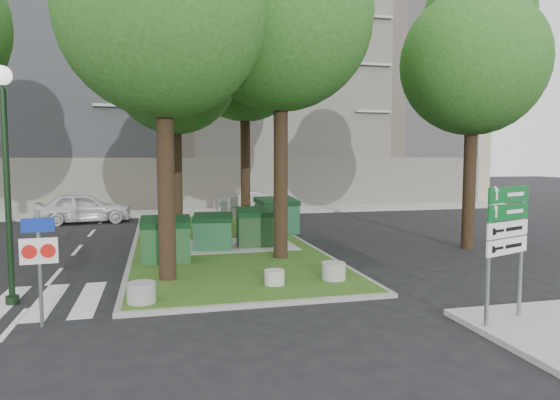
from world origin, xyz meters
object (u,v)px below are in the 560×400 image
object	(u,v)px
tree_street_right	(475,49)
bollard_left	(141,292)
tree_median_near_right	(283,0)
tree_median_mid	(177,58)
dumpster_a	(166,240)
bollard_right	(334,271)
dumpster_c	(257,227)
dumpster_b	(213,232)
traffic_sign_pole	(39,253)
car_silver	(258,204)
car_white	(84,208)
street_lamp	(6,156)
dumpster_d	(277,216)
bollard_mid	(274,277)
directional_sign	(506,232)
tree_median_far	(246,44)

from	to	relation	value
tree_street_right	bollard_left	bearing A→B (deg)	-157.83
tree_median_near_right	tree_median_mid	distance (m)	5.50
dumpster_a	bollard_right	bearing A→B (deg)	-37.37
dumpster_c	tree_median_near_right	bearing A→B (deg)	-75.55
dumpster_b	traffic_sign_pole	size ratio (longest dim) A/B	0.65
dumpster_a	car_silver	size ratio (longest dim) A/B	0.34
dumpster_b	car_white	distance (m)	10.56
tree_median_mid	bollard_right	distance (m)	10.72
street_lamp	car_white	world-z (taller)	street_lamp
dumpster_d	bollard_mid	distance (m)	8.13
bollard_right	dumpster_a	bearing A→B (deg)	141.65
tree_street_right	dumpster_c	bearing A→B (deg)	167.56
bollard_right	dumpster_c	bearing A→B (deg)	100.29
bollard_left	traffic_sign_pole	bearing A→B (deg)	-156.44
dumpster_a	directional_sign	distance (m)	9.52
tree_street_right	directional_sign	xyz separation A→B (m)	(-4.39, -7.48, -5.14)
bollard_right	bollard_mid	world-z (taller)	bollard_right
bollard_right	dumpster_d	bearing A→B (deg)	87.40
tree_median_near_right	car_white	size ratio (longest dim) A/B	2.58
dumpster_c	street_lamp	xyz separation A→B (m)	(-6.59, -5.23, 2.50)
tree_street_right	directional_sign	bearing A→B (deg)	-120.40
tree_median_mid	tree_street_right	distance (m)	10.77
traffic_sign_pole	dumpster_b	bearing A→B (deg)	55.04
tree_median_near_right	dumpster_a	xyz separation A→B (m)	(-3.59, 0.16, -7.21)
dumpster_a	traffic_sign_pole	distance (m)	5.61
tree_median_far	car_white	xyz separation A→B (m)	(-7.56, 3.44, -7.56)
tree_median_far	bollard_mid	xyz separation A→B (m)	(-1.24, -10.75, -8.02)
dumpster_a	tree_median_mid	bearing A→B (deg)	83.17
tree_median_near_right	traffic_sign_pole	bearing A→B (deg)	-141.09
car_white	car_silver	bearing A→B (deg)	-97.50
dumpster_d	car_silver	xyz separation A→B (m)	(0.50, 6.39, -0.13)
bollard_right	car_silver	distance (m)	14.16
dumpster_c	street_lamp	distance (m)	8.78
dumpster_a	bollard_mid	size ratio (longest dim) A/B	2.98
bollard_left	car_silver	xyz separation A→B (m)	(5.60, 15.07, 0.38)
tree_median_near_right	directional_sign	size ratio (longest dim) A/B	4.42
dumpster_c	car_white	xyz separation A→B (m)	(-6.97, 8.81, -0.02)
dumpster_c	bollard_right	bearing A→B (deg)	-75.76
dumpster_b	traffic_sign_pole	distance (m)	7.85
bollard_left	directional_sign	distance (m)	7.55
traffic_sign_pole	car_white	world-z (taller)	traffic_sign_pole
dumpster_b	traffic_sign_pole	world-z (taller)	traffic_sign_pole
traffic_sign_pole	car_silver	bearing A→B (deg)	60.93
bollard_right	car_silver	size ratio (longest dim) A/B	0.14
dumpster_c	bollard_right	world-z (taller)	dumpster_c
dumpster_d	car_white	size ratio (longest dim) A/B	0.41
dumpster_b	dumpster_c	bearing A→B (deg)	19.58
dumpster_b	bollard_right	distance (m)	5.60
tree_street_right	bollard_left	xyz separation A→B (m)	(-11.19, -4.56, -6.64)
tree_median_near_right	bollard_right	xyz separation A→B (m)	(0.56, -3.12, -7.65)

